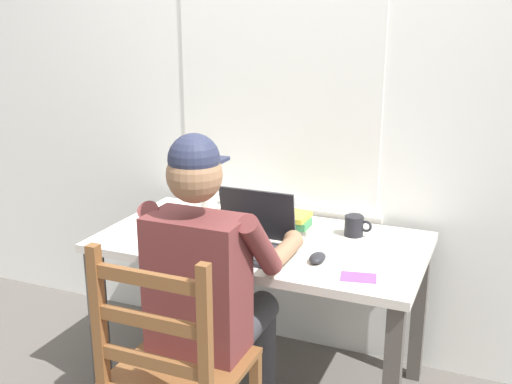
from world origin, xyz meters
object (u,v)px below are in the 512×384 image
desk (262,259)px  computer_mouse (317,258)px  laptop (250,237)px  book_stack_main (290,222)px  wooden_chair (175,374)px  coffee_mug_white (210,204)px  landscape_photo_print (359,277)px  seated_person (212,280)px  coffee_mug_dark (355,226)px  book_stack_side (180,220)px

desk → computer_mouse: bearing=-27.2°
desk → laptop: (0.00, -0.13, 0.15)m
desk → book_stack_main: 0.21m
wooden_chair → book_stack_main: (0.09, 0.87, 0.27)m
coffee_mug_white → landscape_photo_print: coffee_mug_white is taller
desk → seated_person: seated_person is taller
laptop → landscape_photo_print: size_ratio=2.54×
laptop → computer_mouse: bearing=-4.2°
coffee_mug_dark → landscape_photo_print: size_ratio=0.92×
desk → coffee_mug_white: (-0.35, 0.20, 0.14)m
book_stack_main → desk: bearing=-117.6°
wooden_chair → laptop: size_ratio=2.90×
coffee_mug_white → book_stack_side: coffee_mug_white is taller
seated_person → landscape_photo_print: seated_person is taller
laptop → book_stack_main: laptop is taller
computer_mouse → landscape_photo_print: 0.20m
desk → coffee_mug_white: size_ratio=11.68×
book_stack_main → landscape_photo_print: (0.40, -0.38, -0.04)m
desk → book_stack_side: bearing=177.2°
seated_person → book_stack_main: seated_person is taller
desk → coffee_mug_white: 0.43m
wooden_chair → computer_mouse: size_ratio=9.57×
laptop → computer_mouse: laptop is taller
desk → laptop: bearing=-88.2°
coffee_mug_white → book_stack_main: (0.43, -0.06, -0.01)m
wooden_chair → book_stack_side: (-0.39, 0.74, 0.26)m
coffee_mug_white → landscape_photo_print: 0.94m
wooden_chair → coffee_mug_dark: size_ratio=7.99×
laptop → coffee_mug_dark: bearing=42.2°
desk → computer_mouse: (0.30, -0.15, 0.11)m
wooden_chair → coffee_mug_dark: 1.02m
book_stack_main → coffee_mug_white: bearing=172.3°
landscape_photo_print → laptop: bearing=155.8°
book_stack_main → book_stack_side: book_stack_main is taller
seated_person → coffee_mug_white: seated_person is taller
seated_person → coffee_mug_white: size_ratio=10.71×
computer_mouse → coffee_mug_dark: size_ratio=0.83×
computer_mouse → book_stack_side: 0.72m
coffee_mug_white → laptop: bearing=-43.2°
book_stack_side → landscape_photo_print: bearing=-16.0°
coffee_mug_dark → wooden_chair: bearing=-112.2°
coffee_mug_white → landscape_photo_print: bearing=-27.8°
seated_person → laptop: (0.02, 0.31, 0.07)m
coffee_mug_dark → book_stack_main: size_ratio=0.65×
seated_person → computer_mouse: 0.43m
coffee_mug_white → landscape_photo_print: (0.83, -0.44, -0.05)m
book_stack_main → book_stack_side: (-0.48, -0.12, -0.02)m
computer_mouse → coffee_mug_white: bearing=151.3°
book_stack_main → computer_mouse: bearing=-53.3°
coffee_mug_dark → book_stack_side: 0.78m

